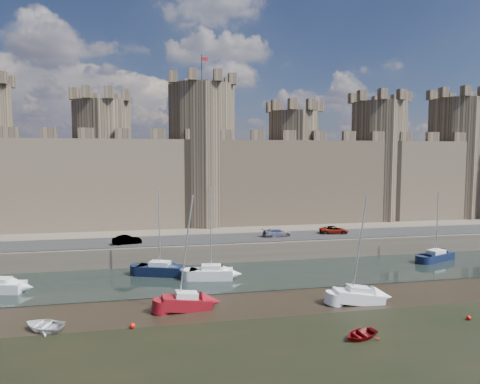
{
  "coord_description": "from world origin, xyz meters",
  "views": [
    {
      "loc": [
        -5.96,
        -23.49,
        13.8
      ],
      "look_at": [
        3.2,
        22.0,
        9.96
      ],
      "focal_mm": 32.0,
      "sensor_mm": 36.0,
      "label": 1
    }
  ],
  "objects_px": {
    "car_2": "(277,233)",
    "sailboat_3": "(436,256)",
    "sailboat_1": "(160,269)",
    "sailboat_2": "(211,273)",
    "sailboat_5": "(358,295)",
    "car_1": "(127,240)",
    "sailboat_4": "(187,302)",
    "car_3": "(334,230)"
  },
  "relations": [
    {
      "from": "sailboat_5",
      "to": "sailboat_4",
      "type": "bearing_deg",
      "value": 179.22
    },
    {
      "from": "car_1",
      "to": "sailboat_2",
      "type": "height_order",
      "value": "sailboat_2"
    },
    {
      "from": "car_2",
      "to": "sailboat_5",
      "type": "xyz_separation_m",
      "value": [
        1.85,
        -20.99,
        -2.37
      ]
    },
    {
      "from": "car_3",
      "to": "sailboat_5",
      "type": "bearing_deg",
      "value": 171.92
    },
    {
      "from": "sailboat_3",
      "to": "sailboat_5",
      "type": "xyz_separation_m",
      "value": [
        -17.69,
        -13.0,
        0.0
      ]
    },
    {
      "from": "car_2",
      "to": "sailboat_3",
      "type": "bearing_deg",
      "value": -116.84
    },
    {
      "from": "car_3",
      "to": "sailboat_3",
      "type": "xyz_separation_m",
      "value": [
        10.73,
        -8.52,
        -2.35
      ]
    },
    {
      "from": "car_1",
      "to": "sailboat_3",
      "type": "distance_m",
      "value": 40.64
    },
    {
      "from": "car_3",
      "to": "sailboat_5",
      "type": "xyz_separation_m",
      "value": [
        -6.97,
        -21.52,
        -2.35
      ]
    },
    {
      "from": "car_2",
      "to": "car_1",
      "type": "bearing_deg",
      "value": 88.93
    },
    {
      "from": "car_2",
      "to": "sailboat_1",
      "type": "relative_size",
      "value": 0.4
    },
    {
      "from": "car_3",
      "to": "sailboat_4",
      "type": "height_order",
      "value": "sailboat_4"
    },
    {
      "from": "car_1",
      "to": "car_3",
      "type": "distance_m",
      "value": 29.34
    },
    {
      "from": "sailboat_4",
      "to": "sailboat_5",
      "type": "height_order",
      "value": "sailboat_4"
    },
    {
      "from": "sailboat_2",
      "to": "sailboat_4",
      "type": "distance_m",
      "value": 9.59
    },
    {
      "from": "car_1",
      "to": "sailboat_4",
      "type": "relative_size",
      "value": 0.35
    },
    {
      "from": "sailboat_1",
      "to": "sailboat_5",
      "type": "distance_m",
      "value": 22.46
    },
    {
      "from": "car_1",
      "to": "sailboat_4",
      "type": "bearing_deg",
      "value": -172.72
    },
    {
      "from": "sailboat_3",
      "to": "sailboat_4",
      "type": "distance_m",
      "value": 35.7
    },
    {
      "from": "sailboat_1",
      "to": "sailboat_3",
      "type": "height_order",
      "value": "sailboat_1"
    },
    {
      "from": "sailboat_3",
      "to": "car_3",
      "type": "bearing_deg",
      "value": 121.71
    },
    {
      "from": "sailboat_3",
      "to": "car_2",
      "type": "bearing_deg",
      "value": 137.94
    },
    {
      "from": "sailboat_2",
      "to": "car_1",
      "type": "bearing_deg",
      "value": 146.17
    },
    {
      "from": "car_1",
      "to": "sailboat_3",
      "type": "height_order",
      "value": "sailboat_3"
    },
    {
      "from": "sailboat_1",
      "to": "car_1",
      "type": "bearing_deg",
      "value": 141.19
    },
    {
      "from": "sailboat_1",
      "to": "sailboat_4",
      "type": "relative_size",
      "value": 0.99
    },
    {
      "from": "car_3",
      "to": "sailboat_5",
      "type": "relative_size",
      "value": 0.41
    },
    {
      "from": "car_2",
      "to": "sailboat_1",
      "type": "distance_m",
      "value": 18.34
    },
    {
      "from": "car_1",
      "to": "sailboat_5",
      "type": "bearing_deg",
      "value": -143.02
    },
    {
      "from": "sailboat_1",
      "to": "sailboat_2",
      "type": "bearing_deg",
      "value": -6.69
    },
    {
      "from": "sailboat_3",
      "to": "sailboat_5",
      "type": "distance_m",
      "value": 21.96
    },
    {
      "from": "car_1",
      "to": "car_2",
      "type": "height_order",
      "value": "car_1"
    },
    {
      "from": "sailboat_1",
      "to": "car_3",
      "type": "bearing_deg",
      "value": 38.1
    },
    {
      "from": "car_1",
      "to": "sailboat_2",
      "type": "xyz_separation_m",
      "value": [
        9.69,
        -9.4,
        -2.28
      ]
    },
    {
      "from": "car_3",
      "to": "sailboat_2",
      "type": "relative_size",
      "value": 0.4
    },
    {
      "from": "sailboat_1",
      "to": "sailboat_4",
      "type": "height_order",
      "value": "sailboat_1"
    },
    {
      "from": "sailboat_1",
      "to": "sailboat_2",
      "type": "relative_size",
      "value": 1.0
    },
    {
      "from": "sailboat_2",
      "to": "sailboat_4",
      "type": "bearing_deg",
      "value": -100.61
    },
    {
      "from": "sailboat_2",
      "to": "sailboat_3",
      "type": "xyz_separation_m",
      "value": [
        30.32,
        2.68,
        -0.1
      ]
    },
    {
      "from": "car_2",
      "to": "sailboat_4",
      "type": "relative_size",
      "value": 0.39
    },
    {
      "from": "car_3",
      "to": "sailboat_4",
      "type": "relative_size",
      "value": 0.4
    },
    {
      "from": "sailboat_2",
      "to": "sailboat_5",
      "type": "height_order",
      "value": "sailboat_2"
    }
  ]
}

